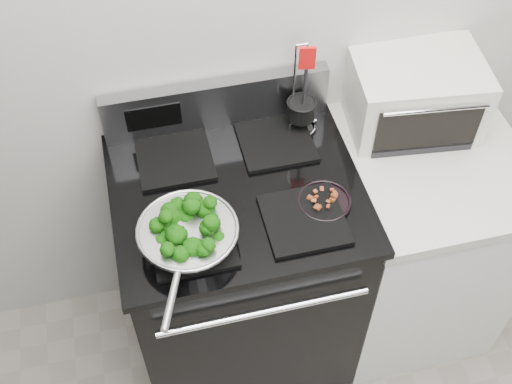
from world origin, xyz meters
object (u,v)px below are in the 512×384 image
object	(u,v)px
skillet	(188,235)
toaster_oven	(414,94)
gas_range	(239,269)
utensil_holder	(301,114)
bacon_plate	(324,199)

from	to	relation	value
skillet	toaster_oven	bearing A→B (deg)	44.18
gas_range	utensil_holder	size ratio (longest dim) A/B	3.27
skillet	toaster_oven	xyz separation A→B (m)	(0.84, 0.37, 0.04)
utensil_holder	toaster_oven	bearing A→B (deg)	6.88
gas_range	skillet	size ratio (longest dim) A/B	2.50
toaster_oven	gas_range	bearing A→B (deg)	-157.42
bacon_plate	toaster_oven	size ratio (longest dim) A/B	0.36
gas_range	skillet	world-z (taller)	gas_range
gas_range	skillet	xyz separation A→B (m)	(-0.18, -0.18, 0.51)
utensil_holder	toaster_oven	distance (m)	0.39
skillet	bacon_plate	size ratio (longest dim) A/B	2.72
skillet	toaster_oven	world-z (taller)	toaster_oven
utensil_holder	toaster_oven	xyz separation A→B (m)	(0.39, -0.03, 0.03)
gas_range	utensil_holder	xyz separation A→B (m)	(0.27, 0.22, 0.53)
skillet	bacon_plate	world-z (taller)	skillet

